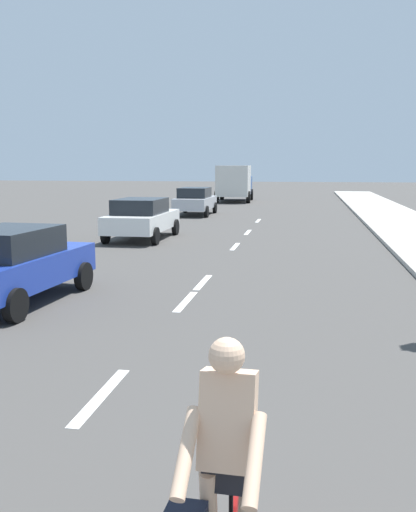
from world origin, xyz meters
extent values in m
plane|color=#423F3D|center=(0.00, 20.00, 0.00)|extent=(160.00, 160.00, 0.00)
cube|color=white|center=(0.00, 7.54, 0.00)|extent=(0.16, 1.80, 0.01)
cube|color=white|center=(0.00, 12.54, 0.00)|extent=(0.16, 1.80, 0.01)
cube|color=white|center=(0.00, 14.54, 0.00)|extent=(0.16, 1.80, 0.01)
cube|color=white|center=(0.00, 20.78, 0.00)|extent=(0.16, 1.80, 0.01)
cube|color=white|center=(0.00, 25.12, 0.00)|extent=(0.16, 1.80, 0.01)
cube|color=white|center=(0.00, 30.28, 0.00)|extent=(0.16, 1.80, 0.01)
cylinder|color=black|center=(2.01, 4.60, 0.75)|extent=(0.03, 0.03, 0.48)
cube|color=beige|center=(2.01, 4.47, 1.28)|extent=(0.35, 0.33, 0.63)
sphere|color=beige|center=(2.00, 4.41, 1.71)|extent=(0.22, 0.22, 0.22)
cube|color=black|center=(2.01, 4.52, 0.95)|extent=(0.33, 0.23, 0.28)
cylinder|color=beige|center=(2.20, 4.20, 1.18)|extent=(0.11, 0.49, 0.41)
cylinder|color=beige|center=(1.80, 4.21, 1.18)|extent=(0.11, 0.49, 0.41)
cube|color=#1E389E|center=(-3.48, 11.89, 0.69)|extent=(1.97, 4.21, 0.64)
cube|color=black|center=(-3.49, 11.69, 1.29)|extent=(1.65, 2.23, 0.56)
cylinder|color=black|center=(-4.26, 13.34, 0.32)|extent=(0.22, 0.65, 0.64)
cylinder|color=black|center=(-2.53, 13.24, 0.32)|extent=(0.22, 0.65, 0.64)
cylinder|color=black|center=(-2.70, 10.44, 0.32)|extent=(0.22, 0.65, 0.64)
cube|color=white|center=(-3.79, 22.24, 0.69)|extent=(1.92, 4.49, 0.64)
cube|color=black|center=(-3.79, 22.01, 1.29)|extent=(1.67, 2.34, 0.56)
cylinder|color=black|center=(-4.71, 23.77, 0.32)|extent=(0.19, 0.64, 0.64)
cylinder|color=black|center=(-2.84, 23.75, 0.32)|extent=(0.19, 0.64, 0.64)
cylinder|color=black|center=(-4.74, 20.72, 0.32)|extent=(0.19, 0.64, 0.64)
cylinder|color=black|center=(-2.86, 20.71, 0.32)|extent=(0.19, 0.64, 0.64)
cube|color=#B7BABF|center=(-3.85, 33.11, 0.69)|extent=(1.81, 4.29, 0.64)
cube|color=black|center=(-3.85, 32.89, 1.29)|extent=(1.59, 2.23, 0.56)
cylinder|color=black|center=(-4.76, 34.56, 0.32)|extent=(0.18, 0.64, 0.64)
cylinder|color=black|center=(-2.95, 34.57, 0.32)|extent=(0.18, 0.64, 0.64)
cylinder|color=black|center=(-4.75, 31.65, 0.32)|extent=(0.18, 0.64, 0.64)
cylinder|color=black|center=(-2.95, 31.65, 0.32)|extent=(0.18, 0.64, 0.64)
cube|color=#23478C|center=(-3.28, 47.82, 1.20)|extent=(2.50, 2.44, 1.40)
cube|color=silver|center=(-3.15, 44.83, 1.65)|extent=(2.57, 4.26, 2.30)
cylinder|color=black|center=(-4.47, 47.64, 0.45)|extent=(0.32, 0.91, 0.90)
cylinder|color=black|center=(-2.07, 47.74, 0.45)|extent=(0.32, 0.91, 0.90)
cylinder|color=black|center=(-4.31, 43.74, 0.45)|extent=(0.32, 0.91, 0.90)
cylinder|color=black|center=(-1.91, 43.84, 0.45)|extent=(0.32, 0.91, 0.90)
camera|label=1|loc=(2.45, 1.21, 2.83)|focal=39.79mm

